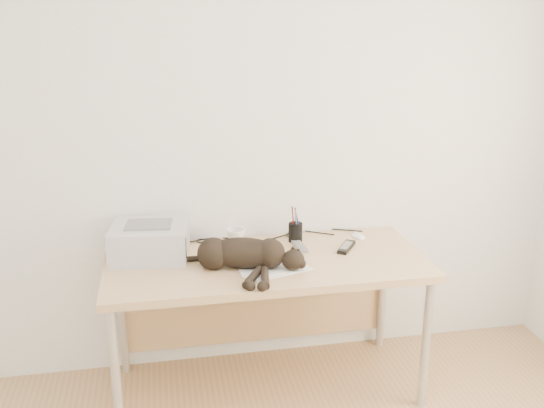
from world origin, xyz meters
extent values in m
plane|color=white|center=(0.00, 1.75, 1.30)|extent=(3.50, 0.00, 3.50)
cube|color=tan|center=(0.00, 1.39, 0.72)|extent=(1.60, 0.70, 0.04)
cylinder|color=#BCBCBE|center=(-0.75, 1.09, 0.35)|extent=(0.04, 0.04, 0.70)
cylinder|color=#BCBCBE|center=(0.75, 1.09, 0.35)|extent=(0.04, 0.04, 0.70)
cylinder|color=#BCBCBE|center=(-0.75, 1.69, 0.35)|extent=(0.04, 0.04, 0.70)
cylinder|color=#BCBCBE|center=(0.75, 1.69, 0.35)|extent=(0.04, 0.04, 0.70)
cube|color=tan|center=(0.00, 1.72, 0.40)|extent=(1.48, 0.02, 0.60)
cube|color=#B3B2B8|center=(-0.57, 1.54, 0.82)|extent=(0.41, 0.36, 0.17)
cube|color=black|center=(-0.57, 1.54, 0.83)|extent=(0.32, 0.06, 0.10)
cube|color=slate|center=(-0.57, 1.54, 0.91)|extent=(0.24, 0.18, 0.01)
cube|color=white|center=(0.03, 1.28, 0.74)|extent=(0.35, 0.29, 0.00)
cube|color=white|center=(0.00, 1.30, 0.74)|extent=(0.32, 0.24, 0.00)
ellipsoid|color=black|center=(-0.12, 1.32, 0.82)|extent=(0.39, 0.25, 0.15)
sphere|color=black|center=(-0.27, 1.35, 0.81)|extent=(0.16, 0.16, 0.16)
ellipsoid|color=black|center=(0.10, 1.24, 0.80)|extent=(0.14, 0.13, 0.10)
cone|color=black|center=(0.11, 1.29, 0.83)|extent=(0.05, 0.06, 0.05)
cone|color=black|center=(0.13, 1.27, 0.83)|extent=(0.05, 0.06, 0.05)
cylinder|color=black|center=(-0.10, 1.17, 0.76)|extent=(0.10, 0.21, 0.04)
cylinder|color=black|center=(-0.05, 1.15, 0.76)|extent=(0.10, 0.21, 0.04)
cylinder|color=black|center=(-0.39, 1.44, 0.75)|extent=(0.23, 0.09, 0.03)
imported|color=white|center=(-0.12, 1.61, 0.79)|extent=(0.13, 0.13, 0.09)
cylinder|color=black|center=(0.20, 1.61, 0.79)|extent=(0.08, 0.08, 0.10)
cylinder|color=#990C0C|center=(0.19, 1.61, 0.86)|extent=(0.01, 0.01, 0.14)
cylinder|color=navy|center=(0.21, 1.62, 0.86)|extent=(0.01, 0.01, 0.14)
cylinder|color=black|center=(0.20, 1.60, 0.86)|extent=(0.01, 0.01, 0.14)
cube|color=slate|center=(0.20, 1.52, 0.75)|extent=(0.06, 0.17, 0.02)
cube|color=black|center=(0.44, 1.46, 0.75)|extent=(0.14, 0.17, 0.02)
ellipsoid|color=white|center=(0.55, 1.61, 0.76)|extent=(0.08, 0.11, 0.03)
camera|label=1|loc=(-0.50, -1.37, 1.93)|focal=40.00mm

